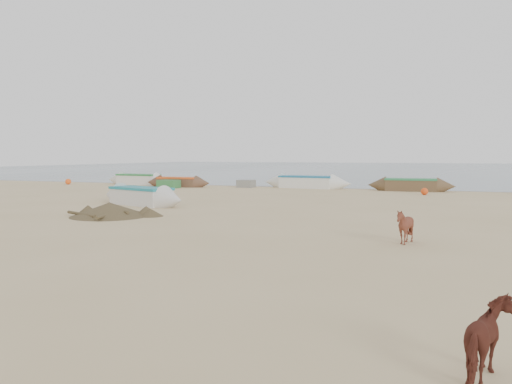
{
  "coord_description": "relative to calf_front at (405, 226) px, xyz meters",
  "views": [
    {
      "loc": [
        6.91,
        -14.33,
        2.47
      ],
      "look_at": [
        0.0,
        4.0,
        1.0
      ],
      "focal_mm": 35.0,
      "sensor_mm": 36.0,
      "label": 1
    }
  ],
  "objects": [
    {
      "name": "beach_clutter",
      "position": [
        -1.89,
        19.55,
        -0.19
      ],
      "size": [
        45.68,
        3.88,
        0.64
      ],
      "color": "#33713A",
      "rests_on": "ground"
    },
    {
      "name": "near_canoe",
      "position": [
        -12.97,
        6.67,
        -0.05
      ],
      "size": [
        5.94,
        3.06,
        0.88
      ],
      "primitive_type": null,
      "rotation": [
        0.0,
        0.0,
        -0.32
      ],
      "color": "silver",
      "rests_on": "ground"
    },
    {
      "name": "sea",
      "position": [
        -5.94,
        82.11,
        -0.48
      ],
      "size": [
        160.0,
        160.0,
        0.0
      ],
      "primitive_type": "plane",
      "color": "slate",
      "rests_on": "ground"
    },
    {
      "name": "debris_pile",
      "position": [
        -11.54,
        2.3,
        -0.21
      ],
      "size": [
        3.7,
        3.7,
        0.56
      ],
      "primitive_type": "cone",
      "rotation": [
        0.0,
        0.0,
        -0.2
      ],
      "color": "brown",
      "rests_on": "ground"
    },
    {
      "name": "calf_front",
      "position": [
        0.0,
        0.0,
        0.0
      ],
      "size": [
        1.18,
        1.15,
        0.98
      ],
      "primitive_type": "imported",
      "rotation": [
        0.0,
        0.0,
        -0.98
      ],
      "color": "#5D2B1D",
      "rests_on": "ground"
    },
    {
      "name": "calf_right",
      "position": [
        1.54,
        -8.35,
        -0.05
      ],
      "size": [
        0.89,
        0.99,
        0.88
      ],
      "primitive_type": "imported",
      "rotation": [
        0.0,
        0.0,
        1.75
      ],
      "color": "#5A281D",
      "rests_on": "ground"
    },
    {
      "name": "waterline_canoes",
      "position": [
        -3.62,
        20.63,
        -0.06
      ],
      "size": [
        49.06,
        3.75,
        0.91
      ],
      "color": "silver",
      "rests_on": "ground"
    },
    {
      "name": "ground",
      "position": [
        -5.94,
        0.11,
        -0.49
      ],
      "size": [
        140.0,
        140.0,
        0.0
      ],
      "primitive_type": "plane",
      "color": "tan",
      "rests_on": "ground"
    }
  ]
}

